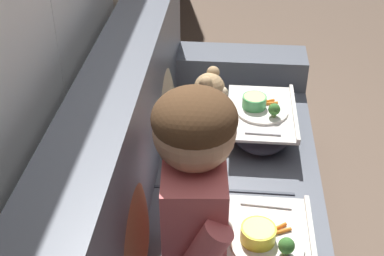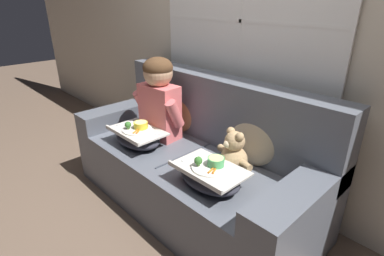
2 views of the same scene
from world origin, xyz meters
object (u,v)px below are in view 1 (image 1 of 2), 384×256
(child_figure, at_px, (195,182))
(lap_tray_teddy, at_px, (261,122))
(throw_pillow_behind_teddy, at_px, (159,94))
(teddy_bear, at_px, (210,108))
(couch, at_px, (192,211))
(throw_pillow_behind_child, at_px, (124,221))

(child_figure, relative_size, lap_tray_teddy, 1.49)
(child_figure, height_order, lap_tray_teddy, child_figure)
(throw_pillow_behind_teddy, distance_m, teddy_bear, 0.23)
(throw_pillow_behind_teddy, height_order, child_figure, child_figure)
(child_figure, height_order, teddy_bear, child_figure)
(couch, bearing_deg, throw_pillow_behind_child, 155.41)
(throw_pillow_behind_teddy, relative_size, child_figure, 0.64)
(teddy_bear, bearing_deg, child_figure, 179.78)
(teddy_bear, height_order, lap_tray_teddy, teddy_bear)
(couch, relative_size, lap_tray_teddy, 4.51)
(throw_pillow_behind_teddy, bearing_deg, teddy_bear, -90.29)
(throw_pillow_behind_child, height_order, teddy_bear, throw_pillow_behind_child)
(teddy_bear, bearing_deg, couch, 173.56)
(throw_pillow_behind_child, xyz_separation_m, lap_tray_teddy, (0.78, -0.45, -0.12))
(throw_pillow_behind_child, xyz_separation_m, teddy_bear, (0.78, -0.22, -0.06))
(throw_pillow_behind_child, relative_size, teddy_bear, 1.24)
(throw_pillow_behind_child, height_order, throw_pillow_behind_teddy, throw_pillow_behind_teddy)
(throw_pillow_behind_child, xyz_separation_m, child_figure, (0.00, -0.22, 0.17))
(teddy_bear, bearing_deg, throw_pillow_behind_child, 164.06)
(child_figure, relative_size, teddy_bear, 2.00)
(couch, bearing_deg, child_figure, -174.00)
(throw_pillow_behind_teddy, height_order, teddy_bear, throw_pillow_behind_teddy)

